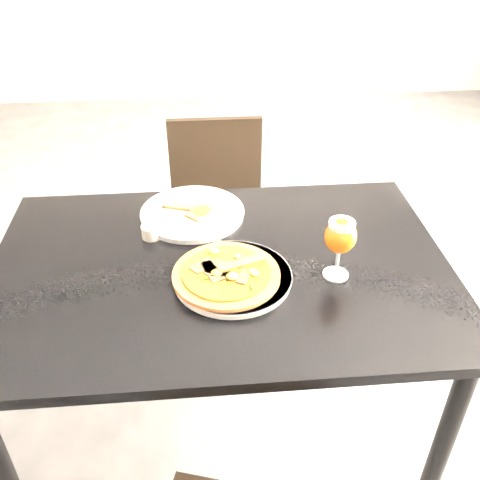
{
  "coord_description": "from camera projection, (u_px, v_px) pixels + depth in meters",
  "views": [
    {
      "loc": [
        -0.06,
        -1.45,
        1.6
      ],
      "look_at": [
        0.02,
        -0.35,
        0.83
      ],
      "focal_mm": 40.0,
      "sensor_mm": 36.0,
      "label": 1
    }
  ],
  "objects": [
    {
      "name": "pizza",
      "position": [
        227.0,
        273.0,
        1.32
      ],
      "size": [
        0.27,
        0.27,
        0.03
      ],
      "rotation": [
        0.0,
        0.0,
        0.02
      ],
      "color": "#A25927",
      "rests_on": "plate_main"
    },
    {
      "name": "crust_scraps",
      "position": [
        195.0,
        210.0,
        1.58
      ],
      "size": [
        0.17,
        0.11,
        0.01
      ],
      "rotation": [
        0.0,
        0.0,
        0.11
      ],
      "color": "#A25927",
      "rests_on": "plate_second"
    },
    {
      "name": "beer_glass",
      "position": [
        340.0,
        237.0,
        1.29
      ],
      "size": [
        0.08,
        0.08,
        0.17
      ],
      "color": "silver",
      "rests_on": "dining_table"
    },
    {
      "name": "sauce_cup",
      "position": [
        151.0,
        231.0,
        1.49
      ],
      "size": [
        0.06,
        0.06,
        0.04
      ],
      "color": "beige",
      "rests_on": "dining_table"
    },
    {
      "name": "plate_main",
      "position": [
        232.0,
        277.0,
        1.34
      ],
      "size": [
        0.38,
        0.38,
        0.02
      ],
      "primitive_type": "cylinder",
      "rotation": [
        0.0,
        0.0,
        0.33
      ],
      "color": "silver",
      "rests_on": "dining_table"
    },
    {
      "name": "chair_far",
      "position": [
        218.0,
        218.0,
        2.13
      ],
      "size": [
        0.38,
        0.38,
        0.83
      ],
      "rotation": [
        0.0,
        0.0,
        0.0
      ],
      "color": "black",
      "rests_on": "ground"
    },
    {
      "name": "ground",
      "position": [
        227.0,
        364.0,
        2.1
      ],
      "size": [
        6.0,
        6.0,
        0.0
      ],
      "primitive_type": "plane",
      "color": "#4C4C4F",
      "rests_on": "ground"
    },
    {
      "name": "loose_crust",
      "position": [
        206.0,
        251.0,
        1.44
      ],
      "size": [
        0.11,
        0.09,
        0.01
      ],
      "primitive_type": "cube",
      "rotation": [
        0.0,
        0.0,
        0.64
      ],
      "color": "#A25927",
      "rests_on": "dining_table"
    },
    {
      "name": "dining_table",
      "position": [
        221.0,
        291.0,
        1.45
      ],
      "size": [
        1.21,
        0.81,
        0.75
      ],
      "rotation": [
        0.0,
        0.0,
        0.01
      ],
      "color": "black",
      "rests_on": "ground"
    },
    {
      "name": "plate_second",
      "position": [
        192.0,
        213.0,
        1.59
      ],
      "size": [
        0.4,
        0.4,
        0.02
      ],
      "primitive_type": "cylinder",
      "rotation": [
        0.0,
        0.0,
        0.43
      ],
      "color": "silver",
      "rests_on": "dining_table"
    }
  ]
}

